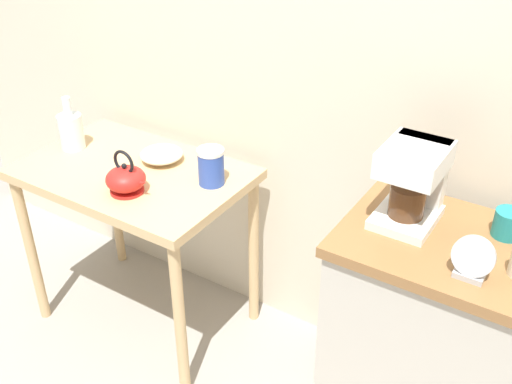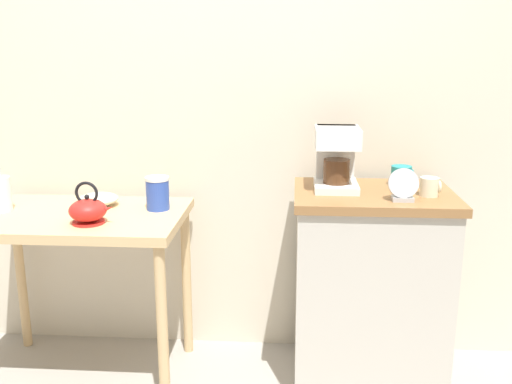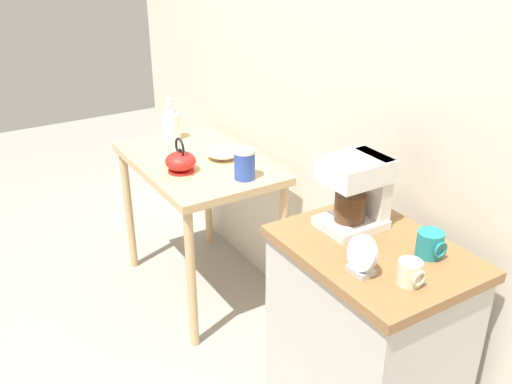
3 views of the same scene
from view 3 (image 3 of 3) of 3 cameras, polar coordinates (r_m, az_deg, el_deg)
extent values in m
plane|color=gray|center=(2.84, 1.69, -15.64)|extent=(8.00, 8.00, 0.00)
cube|color=beige|center=(2.33, 11.29, 13.48)|extent=(4.40, 0.10, 2.80)
cube|color=tan|center=(2.91, -5.87, 2.92)|extent=(0.90, 0.59, 0.04)
cylinder|color=tan|center=(3.34, -12.62, -1.85)|extent=(0.04, 0.04, 0.73)
cylinder|color=tan|center=(2.67, -6.48, -8.80)|extent=(0.04, 0.04, 0.73)
cylinder|color=tan|center=(3.51, -4.85, 0.11)|extent=(0.04, 0.04, 0.73)
cylinder|color=tan|center=(2.88, 2.68, -5.86)|extent=(0.04, 0.04, 0.73)
cube|color=#BCB7AD|center=(2.22, 10.73, -15.65)|extent=(0.63, 0.46, 0.84)
cube|color=olive|center=(1.96, 11.76, -5.90)|extent=(0.66, 0.49, 0.04)
cylinder|color=beige|center=(2.91, -3.30, 3.50)|extent=(0.08, 0.08, 0.01)
ellipsoid|color=beige|center=(2.90, -3.32, 4.01)|extent=(0.17, 0.17, 0.05)
cylinder|color=red|center=(2.77, -7.50, 2.14)|extent=(0.13, 0.13, 0.01)
ellipsoid|color=red|center=(2.75, -7.56, 3.09)|extent=(0.15, 0.15, 0.09)
cone|color=red|center=(2.69, -6.93, 2.69)|extent=(0.07, 0.03, 0.05)
sphere|color=black|center=(2.73, -7.62, 4.15)|extent=(0.02, 0.02, 0.02)
torus|color=black|center=(2.72, -7.64, 4.47)|extent=(0.09, 0.01, 0.09)
cylinder|color=silver|center=(3.18, -8.48, 6.53)|extent=(0.10, 0.10, 0.15)
cylinder|color=silver|center=(3.14, -8.62, 8.49)|extent=(0.04, 0.04, 0.08)
cylinder|color=#2D4CAD|center=(2.65, -1.15, 2.67)|extent=(0.10, 0.10, 0.13)
cylinder|color=white|center=(2.62, -1.17, 4.12)|extent=(0.10, 0.10, 0.01)
cube|color=white|center=(2.06, 9.46, -3.03)|extent=(0.18, 0.22, 0.03)
cube|color=white|center=(2.06, 11.49, 0.40)|extent=(0.16, 0.05, 0.26)
cube|color=white|center=(1.97, 9.88, 2.22)|extent=(0.18, 0.22, 0.08)
cylinder|color=#4C2D19|center=(2.02, 9.38, -1.48)|extent=(0.11, 0.11, 0.10)
cylinder|color=teal|center=(1.93, 16.99, -4.98)|extent=(0.09, 0.09, 0.09)
torus|color=teal|center=(1.91, 17.99, -5.55)|extent=(0.01, 0.06, 0.06)
cylinder|color=beige|center=(1.78, 15.11, -7.78)|extent=(0.07, 0.07, 0.08)
torus|color=beige|center=(1.76, 16.02, -8.35)|extent=(0.01, 0.05, 0.05)
cube|color=#B2B5BA|center=(1.81, 10.42, -7.70)|extent=(0.08, 0.06, 0.02)
cylinder|color=#B2B5BA|center=(1.78, 10.57, -6.04)|extent=(0.12, 0.05, 0.12)
cylinder|color=black|center=(1.78, 10.52, -6.06)|extent=(0.10, 0.04, 0.10)
camera|label=1|loc=(0.97, -57.60, 18.83)|focal=42.30mm
camera|label=2|loc=(1.92, -64.99, -1.94)|focal=40.02mm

